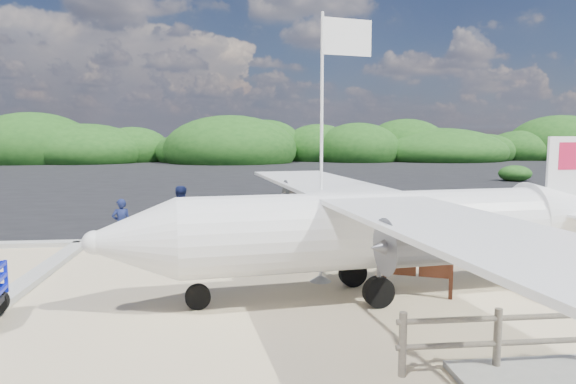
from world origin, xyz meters
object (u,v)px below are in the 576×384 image
at_px(signboard, 417,296).
at_px(aircraft_large, 369,182).
at_px(flagpole, 320,281).
at_px(crew_a, 121,224).
at_px(crew_c, 187,234).
at_px(crew_b, 180,215).

distance_m(signboard, aircraft_large, 27.85).
xyz_separation_m(flagpole, crew_a, (-5.69, 4.31, 0.80)).
bearing_deg(crew_c, crew_b, -86.19).
bearing_deg(crew_c, crew_a, -45.45).
bearing_deg(crew_b, aircraft_large, -131.96).
bearing_deg(crew_b, crew_c, 88.77).
xyz_separation_m(crew_c, aircraft_large, (11.64, 23.19, -0.75)).
height_order(flagpole, crew_a, flagpole).
bearing_deg(crew_a, crew_c, 124.20).
relative_size(signboard, crew_a, 1.03).
bearing_deg(flagpole, crew_c, 143.58).
relative_size(crew_a, crew_c, 1.07).
bearing_deg(crew_a, aircraft_large, -140.39).
bearing_deg(flagpole, crew_a, 142.86).
xyz_separation_m(crew_b, crew_c, (0.41, -2.09, -0.23)).
bearing_deg(flagpole, signboard, -35.19).
relative_size(signboard, aircraft_large, 0.11).
bearing_deg(aircraft_large, flagpole, 65.04).
xyz_separation_m(flagpole, crew_b, (-3.89, 4.66, 0.98)).
bearing_deg(crew_a, crew_b, 173.51).
height_order(crew_c, aircraft_large, aircraft_large).
xyz_separation_m(signboard, aircraft_large, (6.19, 27.15, 0.00)).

